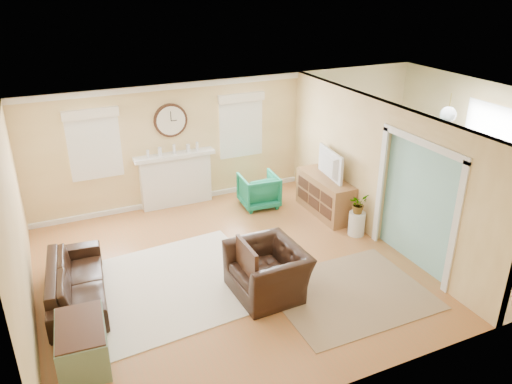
{
  "coord_description": "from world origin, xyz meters",
  "views": [
    {
      "loc": [
        -4.02,
        -6.75,
        4.66
      ],
      "look_at": [
        -0.8,
        0.3,
        1.2
      ],
      "focal_mm": 35.0,
      "sensor_mm": 36.0,
      "label": 1
    }
  ],
  "objects_px": {
    "green_chair": "(259,190)",
    "dining_table": "(459,209)",
    "eames_chair": "(268,271)",
    "credenza": "(325,195)",
    "sofa": "(76,282)"
  },
  "relations": [
    {
      "from": "credenza",
      "to": "dining_table",
      "type": "distance_m",
      "value": 2.65
    },
    {
      "from": "green_chair",
      "to": "dining_table",
      "type": "bearing_deg",
      "value": 147.86
    },
    {
      "from": "eames_chair",
      "to": "green_chair",
      "type": "distance_m",
      "value": 3.17
    },
    {
      "from": "dining_table",
      "to": "eames_chair",
      "type": "bearing_deg",
      "value": 95.71
    },
    {
      "from": "green_chair",
      "to": "dining_table",
      "type": "relative_size",
      "value": 0.43
    },
    {
      "from": "green_chair",
      "to": "dining_table",
      "type": "height_order",
      "value": "green_chair"
    },
    {
      "from": "eames_chair",
      "to": "credenza",
      "type": "xyz_separation_m",
      "value": [
        2.29,
        2.04,
        0.01
      ]
    },
    {
      "from": "eames_chair",
      "to": "dining_table",
      "type": "xyz_separation_m",
      "value": [
        4.46,
        0.52,
        -0.06
      ]
    },
    {
      "from": "eames_chair",
      "to": "credenza",
      "type": "distance_m",
      "value": 3.07
    },
    {
      "from": "sofa",
      "to": "dining_table",
      "type": "distance_m",
      "value": 7.21
    },
    {
      "from": "eames_chair",
      "to": "green_chair",
      "type": "relative_size",
      "value": 1.52
    },
    {
      "from": "sofa",
      "to": "credenza",
      "type": "xyz_separation_m",
      "value": [
        5.03,
        0.97,
        0.1
      ]
    },
    {
      "from": "sofa",
      "to": "dining_table",
      "type": "relative_size",
      "value": 1.12
    },
    {
      "from": "sofa",
      "to": "eames_chair",
      "type": "bearing_deg",
      "value": -105.91
    },
    {
      "from": "credenza",
      "to": "dining_table",
      "type": "bearing_deg",
      "value": -35.06
    }
  ]
}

